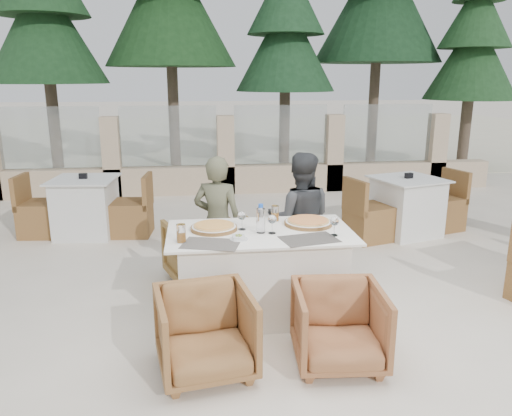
{
  "coord_description": "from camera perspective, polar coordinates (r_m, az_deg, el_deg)",
  "views": [
    {
      "loc": [
        -0.55,
        -4.13,
        2.07
      ],
      "look_at": [
        -0.01,
        0.25,
        0.9
      ],
      "focal_mm": 35.0,
      "sensor_mm": 36.0,
      "label": 1
    }
  ],
  "objects": [
    {
      "name": "pine_far_left",
      "position": [
        11.53,
        -22.89,
        17.1
      ],
      "size": [
        2.42,
        2.42,
        5.5
      ],
      "primitive_type": "cone",
      "color": "#1C4320",
      "rests_on": "ground"
    },
    {
      "name": "placemat_near_left",
      "position": [
        4.01,
        -5.17,
        -4.1
      ],
      "size": [
        0.51,
        0.41,
        0.0
      ],
      "primitive_type": "cube",
      "rotation": [
        0.0,
        0.0,
        -0.27
      ],
      "color": "#5D5650",
      "rests_on": "dining_table"
    },
    {
      "name": "wine_glass_centre",
      "position": [
        4.34,
        -1.61,
        -1.32
      ],
      "size": [
        0.09,
        0.09,
        0.18
      ],
      "primitive_type": null,
      "rotation": [
        0.0,
        0.0,
        0.21
      ],
      "color": "white",
      "rests_on": "dining_table"
    },
    {
      "name": "pine_far_right",
      "position": [
        12.23,
        23.41,
        14.5
      ],
      "size": [
        1.98,
        1.98,
        4.5
      ],
      "primitive_type": "cone",
      "color": "#204923",
      "rests_on": "ground"
    },
    {
      "name": "armchair_near_left",
      "position": [
        3.66,
        -5.81,
        -14.0
      ],
      "size": [
        0.76,
        0.78,
        0.62
      ],
      "primitive_type": "imported",
      "rotation": [
        0.0,
        0.0,
        0.16
      ],
      "color": "#926135",
      "rests_on": "ground"
    },
    {
      "name": "beer_glass_right",
      "position": [
        4.61,
        2.19,
        -0.61
      ],
      "size": [
        0.08,
        0.08,
        0.14
      ],
      "primitive_type": "cylinder",
      "rotation": [
        0.0,
        0.0,
        -0.15
      ],
      "color": "orange",
      "rests_on": "dining_table"
    },
    {
      "name": "pine_mid_right",
      "position": [
        12.77,
        13.82,
        20.4
      ],
      "size": [
        2.99,
        2.99,
        6.8
      ],
      "primitive_type": "cone",
      "color": "#193C1F",
      "rests_on": "ground"
    },
    {
      "name": "wine_glass_corner",
      "position": [
        4.23,
        8.94,
        -1.95
      ],
      "size": [
        0.1,
        0.1,
        0.18
      ],
      "primitive_type": null,
      "rotation": [
        0.0,
        0.0,
        0.43
      ],
      "color": "white",
      "rests_on": "dining_table"
    },
    {
      "name": "diner_right",
      "position": [
        5.0,
        5.04,
        -1.35
      ],
      "size": [
        0.74,
        0.63,
        1.36
      ],
      "primitive_type": "imported",
      "rotation": [
        0.0,
        0.0,
        2.96
      ],
      "color": "#343639",
      "rests_on": "ground"
    },
    {
      "name": "olive_dish",
      "position": [
        4.1,
        -1.99,
        -3.34
      ],
      "size": [
        0.11,
        0.11,
        0.04
      ],
      "primitive_type": null,
      "rotation": [
        0.0,
        0.0,
        -0.01
      ],
      "color": "silver",
      "rests_on": "dining_table"
    },
    {
      "name": "pizza_left",
      "position": [
        4.37,
        -4.83,
        -2.17
      ],
      "size": [
        0.51,
        0.51,
        0.05
      ],
      "primitive_type": "cylinder",
      "rotation": [
        0.0,
        0.0,
        0.29
      ],
      "color": "orange",
      "rests_on": "dining_table"
    },
    {
      "name": "armchair_far_left",
      "position": [
        5.18,
        -6.01,
        -4.95
      ],
      "size": [
        0.89,
        0.9,
        0.65
      ],
      "primitive_type": "imported",
      "rotation": [
        0.0,
        0.0,
        3.49
      ],
      "color": "olive",
      "rests_on": "ground"
    },
    {
      "name": "sand_patch",
      "position": [
        18.25,
        -5.3,
        8.26
      ],
      "size": [
        30.0,
        16.0,
        0.01
      ],
      "primitive_type": "cube",
      "color": "beige",
      "rests_on": "ground"
    },
    {
      "name": "ground",
      "position": [
        4.65,
        0.49,
        -11.58
      ],
      "size": [
        80.0,
        80.0,
        0.0
      ],
      "primitive_type": "plane",
      "color": "silver",
      "rests_on": "ground"
    },
    {
      "name": "pine_centre",
      "position": [
        11.52,
        3.38,
        16.94
      ],
      "size": [
        2.2,
        2.2,
        5.0
      ],
      "primitive_type": "cone",
      "color": "#1D4525",
      "rests_on": "ground"
    },
    {
      "name": "armchair_far_right",
      "position": [
        5.31,
        2.89,
        -4.33
      ],
      "size": [
        0.84,
        0.86,
        0.65
      ],
      "primitive_type": "imported",
      "rotation": [
        0.0,
        0.0,
        3.37
      ],
      "color": "olive",
      "rests_on": "ground"
    },
    {
      "name": "pine_mid_left",
      "position": [
        11.7,
        -9.81,
        20.41
      ],
      "size": [
        2.86,
        2.86,
        6.5
      ],
      "primitive_type": "cone",
      "color": "#1C431D",
      "rests_on": "ground"
    },
    {
      "name": "pizza_right",
      "position": [
        4.52,
        5.99,
        -1.57
      ],
      "size": [
        0.57,
        0.57,
        0.06
      ],
      "primitive_type": "cylinder",
      "rotation": [
        0.0,
        0.0,
        0.43
      ],
      "color": "#D24C1C",
      "rests_on": "dining_table"
    },
    {
      "name": "wine_glass_near",
      "position": [
        4.23,
        1.86,
        -1.74
      ],
      "size": [
        0.08,
        0.08,
        0.18
      ],
      "primitive_type": null,
      "rotation": [
        0.0,
        0.0,
        -0.06
      ],
      "color": "white",
      "rests_on": "dining_table"
    },
    {
      "name": "diner_left",
      "position": [
        4.95,
        -4.4,
        -1.66
      ],
      "size": [
        0.56,
        0.46,
        1.34
      ],
      "primitive_type": "imported",
      "rotation": [
        0.0,
        0.0,
        2.81
      ],
      "color": "#56573F",
      "rests_on": "ground"
    },
    {
      "name": "perimeter_wall_far",
      "position": [
        9.04,
        -3.49,
        6.72
      ],
      "size": [
        10.0,
        0.34,
        1.6
      ],
      "primitive_type": null,
      "color": "#CDB391",
      "rests_on": "ground"
    },
    {
      "name": "bg_table_a",
      "position": [
        7.01,
        -18.87,
        0.11
      ],
      "size": [
        1.71,
        0.97,
        0.77
      ],
      "primitive_type": null,
      "rotation": [
        0.0,
        0.0,
        -0.1
      ],
      "color": "silver",
      "rests_on": "ground"
    },
    {
      "name": "dining_table",
      "position": [
        4.45,
        0.48,
        -7.42
      ],
      "size": [
        1.6,
        0.9,
        0.77
      ],
      "primitive_type": null,
      "color": "white",
      "rests_on": "ground"
    },
    {
      "name": "water_bottle",
      "position": [
        4.24,
        0.55,
        -1.2
      ],
      "size": [
        0.1,
        0.1,
        0.25
      ],
      "primitive_type": "cylinder",
      "rotation": [
        0.0,
        0.0,
        0.43
      ],
      "color": "#C2DEFF",
      "rests_on": "dining_table"
    },
    {
      "name": "armchair_near_right",
      "position": [
        3.79,
        9.46,
        -13.19
      ],
      "size": [
        0.68,
        0.7,
        0.6
      ],
      "primitive_type": "imported",
      "rotation": [
        0.0,
        0.0,
        -0.07
      ],
      "color": "#995E37",
      "rests_on": "ground"
    },
    {
      "name": "placemat_near_right",
      "position": [
        4.13,
        6.1,
        -3.56
      ],
      "size": [
        0.5,
        0.39,
        0.0
      ],
      "primitive_type": "cube",
      "rotation": [
        0.0,
        0.0,
        0.21
      ],
      "color": "#4F4943",
      "rests_on": "dining_table"
    },
    {
      "name": "beer_glass_left",
      "position": [
        4.06,
        -8.55,
        -2.87
      ],
      "size": [
        0.08,
        0.08,
        0.15
      ],
      "primitive_type": "cylinder",
      "rotation": [
        0.0,
        0.0,
        -0.03
      ],
      "color": "#C6731C",
      "rests_on": "dining_table"
    },
    {
      "name": "bg_table_b",
      "position": [
        6.95,
        16.81,
        0.17
      ],
      "size": [
        1.81,
        1.25,
        0.77
      ],
      "primitive_type": null,
      "rotation": [
        0.0,
        0.0,
        0.29
      ],
      "color": "silver",
      "rests_on": "ground"
    }
  ]
}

